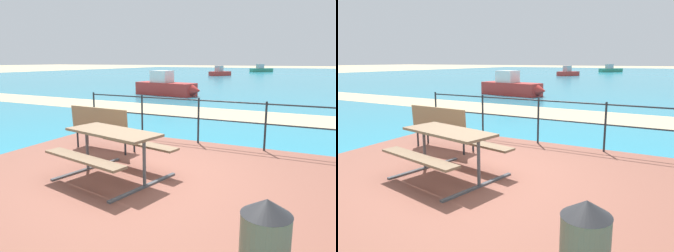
# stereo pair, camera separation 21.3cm
# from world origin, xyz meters

# --- Properties ---
(ground_plane) EXTENTS (240.00, 240.00, 0.00)m
(ground_plane) POSITION_xyz_m (0.00, 0.00, 0.00)
(ground_plane) COLOR tan
(patio_paving) EXTENTS (6.40, 5.20, 0.06)m
(patio_paving) POSITION_xyz_m (0.00, 0.00, 0.03)
(patio_paving) COLOR brown
(patio_paving) RESTS_ON ground
(sea_water) EXTENTS (90.00, 90.00, 0.01)m
(sea_water) POSITION_xyz_m (0.00, 40.00, 0.01)
(sea_water) COLOR teal
(sea_water) RESTS_ON ground
(beach_strip) EXTENTS (54.04, 3.55, 0.01)m
(beach_strip) POSITION_xyz_m (0.00, 6.95, 0.01)
(beach_strip) COLOR tan
(beach_strip) RESTS_ON ground
(picnic_table) EXTENTS (1.81, 1.71, 0.77)m
(picnic_table) POSITION_xyz_m (-0.37, -0.28, 0.64)
(picnic_table) COLOR #7A6047
(picnic_table) RESTS_ON patio_paving
(park_bench) EXTENTS (1.48, 0.50, 0.91)m
(park_bench) POSITION_xyz_m (-1.57, 0.98, 0.60)
(park_bench) COLOR #8C704C
(park_bench) RESTS_ON patio_paving
(railing_fence) EXTENTS (5.94, 0.04, 1.03)m
(railing_fence) POSITION_xyz_m (0.00, 2.44, 0.72)
(railing_fence) COLOR #1E2328
(railing_fence) RESTS_ON patio_paving
(boat_near) EXTENTS (4.07, 1.71, 1.35)m
(boat_near) POSITION_xyz_m (-5.63, 12.02, 0.47)
(boat_near) COLOR red
(boat_near) RESTS_ON sea_water
(boat_mid) EXTENTS (3.60, 4.03, 1.32)m
(boat_mid) POSITION_xyz_m (-8.17, 52.73, 0.44)
(boat_mid) COLOR #338466
(boat_mid) RESTS_ON sea_water
(boat_far) EXTENTS (2.35, 3.44, 1.26)m
(boat_far) POSITION_xyz_m (-10.27, 36.48, 0.39)
(boat_far) COLOR red
(boat_far) RESTS_ON sea_water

